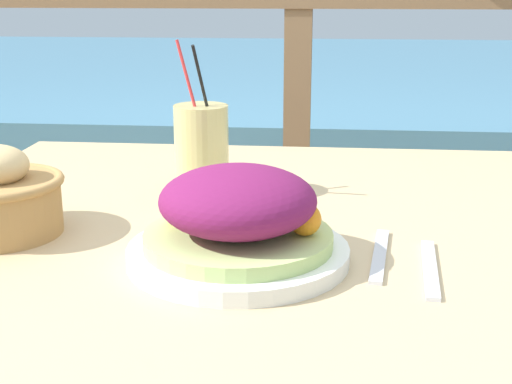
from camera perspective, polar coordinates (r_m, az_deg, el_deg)
The scene contains 7 objects.
patio_table at distance 1.05m, azimuth 1.26°, elevation -7.19°, with size 1.09×1.00×0.74m.
railing_fence at distance 1.89m, azimuth 3.36°, elevation 8.77°, with size 2.80×0.08×1.10m.
sea_backdrop at distance 4.44m, azimuth 4.50°, elevation 6.36°, with size 12.00×4.00×0.60m.
salad_plate at distance 0.87m, azimuth -1.45°, elevation -2.40°, with size 0.27×0.27×0.12m.
drink_glass at distance 1.14m, azimuth -4.37°, elevation 3.37°, with size 0.09×0.09×0.25m.
fork at distance 0.91m, azimuth 9.86°, elevation -5.00°, with size 0.04×0.18×0.00m.
knife at distance 0.88m, azimuth 13.76°, elevation -5.95°, with size 0.03×0.18×0.00m.
Camera 1 is at (0.07, -0.96, 1.07)m, focal length 50.00 mm.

